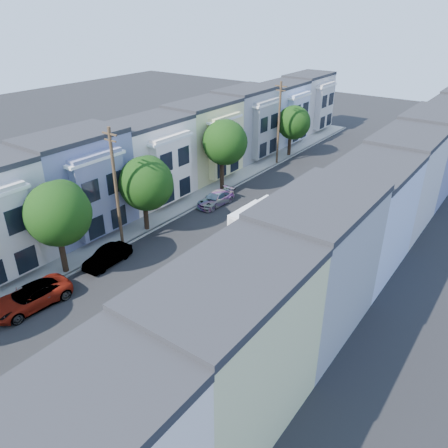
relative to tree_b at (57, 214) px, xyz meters
name	(u,v)px	position (x,y,z in m)	size (l,w,h in m)	color
ground	(161,281)	(6.30, 3.43, -5.05)	(160.00, 160.00, 0.00)	black
road_slab	(266,211)	(6.30, 18.43, -5.04)	(12.00, 70.00, 0.02)	black
curb_left	(217,196)	(0.25, 18.43, -4.98)	(0.30, 70.00, 0.15)	gray
curb_right	(323,227)	(12.35, 18.43, -4.98)	(0.30, 70.00, 0.15)	gray
sidewalk_left	(207,193)	(-1.05, 18.43, -4.98)	(2.60, 70.00, 0.15)	gray
sidewalk_right	(336,231)	(13.65, 18.43, -4.98)	(2.60, 70.00, 0.15)	gray
centerline	(266,211)	(6.30, 18.43, -5.05)	(0.12, 70.00, 0.01)	gold
townhouse_row_left	(181,186)	(-4.85, 18.43, -5.05)	(5.00, 70.00, 8.50)	silver
townhouse_row_right	(378,244)	(17.45, 18.43, -5.05)	(5.00, 70.00, 8.50)	silver
tree_b	(57,214)	(0.00, 0.00, 0.00)	(4.70, 4.70, 7.43)	black
tree_c	(145,183)	(0.00, 8.62, -0.47)	(4.70, 4.70, 6.96)	black
tree_d	(224,143)	(0.00, 20.06, 0.41)	(4.70, 4.70, 7.84)	black
tree_e	(293,123)	(0.00, 35.19, -0.54)	(4.34, 4.34, 6.71)	black
tree_far_r	(392,147)	(13.19, 33.74, -1.02)	(2.87, 2.87, 5.53)	black
utility_pole_near	(116,189)	(0.00, 5.43, 0.10)	(1.60, 0.26, 10.00)	#42301E
utility_pole_far	(279,124)	(0.00, 31.43, 0.10)	(1.60, 0.26, 10.00)	#42301E
fedex_truck	(258,221)	(8.52, 13.40, -3.43)	(2.33, 6.05, 2.90)	silver
lead_sedan	(295,203)	(8.47, 20.38, -4.34)	(2.00, 4.76, 1.43)	black
parked_left_b	(31,297)	(1.40, -3.93, -4.31)	(2.47, 5.35, 1.49)	black
parked_left_c	(108,257)	(1.40, 2.68, -4.37)	(1.44, 4.08, 1.36)	#93969A
parked_left_d	(216,199)	(1.40, 16.71, -4.39)	(1.86, 4.43, 1.33)	#470F0E
parked_right_a	(108,381)	(11.20, -5.65, -4.42)	(2.12, 4.59, 1.28)	#505050
parked_right_b	(199,308)	(11.20, 1.96, -4.43)	(1.32, 3.75, 1.25)	silver
parked_right_c	(330,203)	(11.20, 22.57, -4.38)	(2.25, 4.88, 1.36)	black
parked_right_d	(367,174)	(11.20, 32.77, -4.38)	(1.43, 4.07, 1.36)	black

